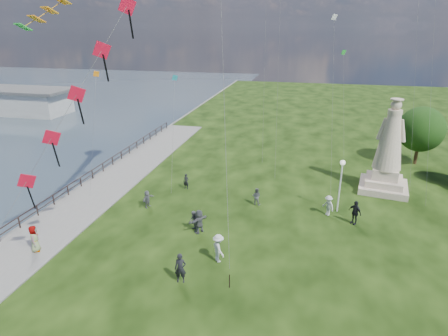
% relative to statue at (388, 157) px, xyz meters
% --- Properties ---
extents(waterfront, '(200.00, 200.00, 1.51)m').
position_rel_statue_xyz_m(waterfront, '(-26.67, -10.94, -3.27)').
color(waterfront, '#384955').
rests_on(waterfront, ground).
extents(statue, '(4.78, 4.78, 8.50)m').
position_rel_statue_xyz_m(statue, '(0.00, 0.00, 0.00)').
color(statue, tan).
rests_on(statue, ground).
extents(lamppost, '(0.41, 0.41, 4.47)m').
position_rel_statue_xyz_m(lamppost, '(-4.35, -5.49, 0.02)').
color(lamppost, silver).
rests_on(lamppost, ground).
extents(tree_row, '(8.81, 11.88, 6.38)m').
position_rel_statue_xyz_m(tree_row, '(6.26, 5.59, 0.26)').
color(tree_row, '#382314').
rests_on(tree_row, ground).
extents(person_0, '(0.76, 0.57, 1.89)m').
position_rel_statue_xyz_m(person_0, '(-13.86, -17.07, -2.26)').
color(person_0, black).
rests_on(person_0, ground).
extents(person_1, '(0.84, 0.92, 1.61)m').
position_rel_statue_xyz_m(person_1, '(-14.89, -11.22, -2.41)').
color(person_1, '#595960').
rests_on(person_1, ground).
extents(person_2, '(1.30, 1.37, 1.93)m').
position_rel_statue_xyz_m(person_2, '(-12.20, -14.52, -2.24)').
color(person_2, silver).
rests_on(person_2, ground).
extents(person_5, '(0.91, 1.49, 1.49)m').
position_rel_statue_xyz_m(person_5, '(-19.88, -8.33, -2.46)').
color(person_5, '#595960').
rests_on(person_5, ground).
extents(person_6, '(0.56, 0.40, 1.46)m').
position_rel_statue_xyz_m(person_6, '(-17.93, -3.98, -2.48)').
color(person_6, black).
rests_on(person_6, ground).
extents(person_7, '(0.80, 0.56, 1.53)m').
position_rel_statue_xyz_m(person_7, '(-11.04, -5.79, -2.44)').
color(person_7, '#595960').
rests_on(person_7, ground).
extents(person_8, '(1.17, 1.18, 1.70)m').
position_rel_statue_xyz_m(person_8, '(-5.15, -6.35, -2.36)').
color(person_8, silver).
rests_on(person_8, ground).
extents(person_9, '(1.22, 1.19, 1.92)m').
position_rel_statue_xyz_m(person_9, '(-3.21, -7.34, -2.25)').
color(person_9, black).
rests_on(person_9, ground).
extents(person_10, '(0.90, 1.06, 1.87)m').
position_rel_statue_xyz_m(person_10, '(-24.42, -16.31, -2.28)').
color(person_10, '#595960').
rests_on(person_10, ground).
extents(person_11, '(1.55, 1.81, 1.82)m').
position_rel_statue_xyz_m(person_11, '(-14.43, -11.32, -2.30)').
color(person_11, '#595960').
rests_on(person_11, ground).
extents(red_kite_train, '(10.44, 9.35, 20.38)m').
position_rel_statue_xyz_m(red_kite_train, '(-18.65, -15.30, 9.48)').
color(red_kite_train, black).
rests_on(red_kite_train, ground).
extents(small_kites, '(30.04, 17.50, 28.71)m').
position_rel_statue_xyz_m(small_kites, '(-9.18, 2.88, 10.65)').
color(small_kites, teal).
rests_on(small_kites, ground).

